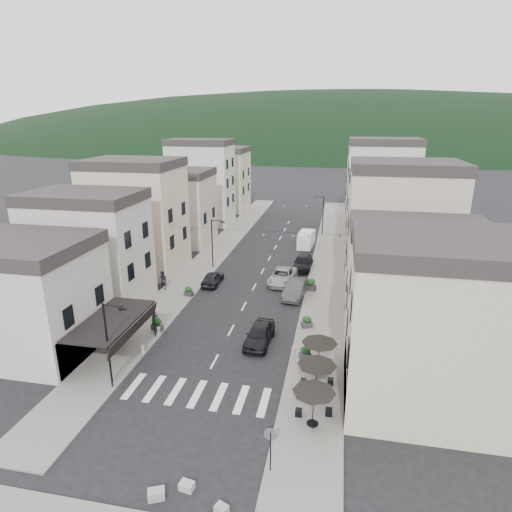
{
  "coord_description": "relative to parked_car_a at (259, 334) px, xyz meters",
  "views": [
    {
      "loc": [
        8.47,
        -20.78,
        17.39
      ],
      "look_at": [
        0.19,
        21.07,
        3.5
      ],
      "focal_mm": 30.0,
      "sensor_mm": 36.0,
      "label": 1
    }
  ],
  "objects": [
    {
      "name": "parked_car_a",
      "position": [
        0.0,
        0.0,
        0.0
      ],
      "size": [
        2.14,
        4.81,
        1.61
      ],
      "primitive_type": "imported",
      "rotation": [
        0.0,
        0.0,
        -0.05
      ],
      "color": "black",
      "rests_on": "ground"
    },
    {
      "name": "sidewalk_left",
      "position": [
        -10.3,
        22.68,
        -0.74
      ],
      "size": [
        4.0,
        76.0,
        0.12
      ],
      "primitive_type": "cube",
      "color": "slate",
      "rests_on": "ground"
    },
    {
      "name": "buildings_row_right",
      "position": [
        11.7,
        27.28,
        5.51
      ],
      "size": [
        10.2,
        54.16,
        14.5
      ],
      "color": "#BCB195",
      "rests_on": "ground"
    },
    {
      "name": "boutique_awning",
      "position": [
        -10.05,
        -4.32,
        2.31
      ],
      "size": [
        3.77,
        7.5,
        3.28
      ],
      "color": "black",
      "rests_on": "ground"
    },
    {
      "name": "boutique_building",
      "position": [
        -18.3,
        -4.32,
        3.2
      ],
      "size": [
        12.0,
        8.0,
        8.0
      ],
      "primitive_type": "cube",
      "color": "#BAB6AA",
      "rests_on": "ground"
    },
    {
      "name": "parked_car_d",
      "position": [
        1.8,
        18.56,
        -0.06
      ],
      "size": [
        2.26,
        5.19,
        1.49
      ],
      "primitive_type": "imported",
      "rotation": [
        0.0,
        0.0,
        -0.04
      ],
      "color": "black",
      "rests_on": "ground"
    },
    {
      "name": "streetlamp_right_far",
      "position": [
        3.02,
        34.68,
        2.89
      ],
      "size": [
        1.7,
        0.56,
        6.0
      ],
      "color": "black",
      "rests_on": "ground"
    },
    {
      "name": "pedestrian_a",
      "position": [
        -9.06,
        0.29,
        0.18
      ],
      "size": [
        0.76,
        0.7,
        1.74
      ],
      "primitive_type": "imported",
      "rotation": [
        0.0,
        0.0,
        0.59
      ],
      "color": "black",
      "rests_on": "sidewalk_left"
    },
    {
      "name": "hill_backdrop",
      "position": [
        -2.8,
        290.68,
        -0.8
      ],
      "size": [
        640.0,
        360.0,
        70.0
      ],
      "primitive_type": "ellipsoid",
      "color": "black",
      "rests_on": "ground"
    },
    {
      "name": "bistro_building",
      "position": [
        11.7,
        -5.32,
        4.2
      ],
      "size": [
        10.0,
        8.0,
        10.0
      ],
      "primitive_type": "cube",
      "color": "#BCB195",
      "rests_on": "ground"
    },
    {
      "name": "ground",
      "position": [
        -2.8,
        -9.32,
        -0.8
      ],
      "size": [
        700.0,
        700.0,
        0.0
      ],
      "primitive_type": "plane",
      "color": "black",
      "rests_on": "ground"
    },
    {
      "name": "traffic_sign",
      "position": [
        3.0,
        -12.82,
        1.12
      ],
      "size": [
        0.7,
        0.07,
        2.7
      ],
      "color": "black",
      "rests_on": "ground"
    },
    {
      "name": "parked_car_b",
      "position": [
        1.8,
        9.98,
        0.02
      ],
      "size": [
        2.33,
        5.2,
        1.66
      ],
      "primitive_type": "imported",
      "rotation": [
        0.0,
        0.0,
        -0.12
      ],
      "color": "#353538",
      "rests_on": "ground"
    },
    {
      "name": "bunting_near",
      "position": [
        -2.8,
        12.68,
        4.85
      ],
      "size": [
        19.0,
        0.28,
        0.62
      ],
      "color": "black",
      "rests_on": "ground"
    },
    {
      "name": "streetlamp_left_far",
      "position": [
        -8.62,
        16.68,
        2.89
      ],
      "size": [
        1.7,
        0.56,
        6.0
      ],
      "color": "black",
      "rests_on": "ground"
    },
    {
      "name": "cafe_terrace",
      "position": [
        4.9,
        -6.52,
        1.55
      ],
      "size": [
        2.5,
        8.1,
        2.53
      ],
      "color": "black",
      "rests_on": "ground"
    },
    {
      "name": "concrete_block_b",
      "position": [
        1.2,
        -15.65,
        -0.58
      ],
      "size": [
        0.73,
        0.65,
        0.45
      ],
      "primitive_type": "cube",
      "rotation": [
        0.0,
        0.0,
        -0.39
      ],
      "color": "gray",
      "rests_on": "ground"
    },
    {
      "name": "parked_car_e",
      "position": [
        -7.4,
        11.59,
        -0.09
      ],
      "size": [
        1.72,
        4.22,
        1.44
      ],
      "primitive_type": "imported",
      "rotation": [
        0.0,
        0.0,
        3.15
      ],
      "color": "black",
      "rests_on": "ground"
    },
    {
      "name": "planter_la",
      "position": [
        -8.92,
        0.3,
        -0.13
      ],
      "size": [
        1.15,
        0.91,
        1.14
      ],
      "rotation": [
        0.0,
        0.0,
        -0.4
      ],
      "color": "#2F2F31",
      "rests_on": "sidewalk_left"
    },
    {
      "name": "concrete_block_c",
      "position": [
        -0.84,
        -14.67,
        -0.6
      ],
      "size": [
        0.77,
        0.61,
        0.4
      ],
      "primitive_type": "cube",
      "rotation": [
        0.0,
        0.0,
        -0.16
      ],
      "color": "#9D9B95",
      "rests_on": "ground"
    },
    {
      "name": "sidewalk_right",
      "position": [
        4.7,
        22.68,
        -0.74
      ],
      "size": [
        4.0,
        76.0,
        0.12
      ],
      "primitive_type": "cube",
      "color": "slate",
      "rests_on": "ground"
    },
    {
      "name": "buildings_row_left",
      "position": [
        -17.3,
        28.43,
        5.32
      ],
      "size": [
        10.2,
        54.16,
        14.0
      ],
      "color": "#BAB6AA",
      "rests_on": "ground"
    },
    {
      "name": "concrete_block_a",
      "position": [
        -2.08,
        -15.47,
        -0.55
      ],
      "size": [
        0.93,
        0.78,
        0.5
      ],
      "primitive_type": "cube",
      "rotation": [
        0.0,
        0.0,
        0.41
      ],
      "color": "gray",
      "rests_on": "ground"
    },
    {
      "name": "parked_car_c",
      "position": [
        0.0,
        13.53,
        -0.04
      ],
      "size": [
        3.01,
        5.72,
        1.54
      ],
      "primitive_type": "imported",
      "rotation": [
        0.0,
        0.0,
        -0.08
      ],
      "color": "#92959A",
      "rests_on": "ground"
    },
    {
      "name": "planter_rc",
      "position": [
        3.2,
        11.72,
        -0.06
      ],
      "size": [
        1.27,
        0.9,
        1.29
      ],
      "rotation": [
        0.0,
        0.0,
        -0.26
      ],
      "color": "#2A2A2C",
      "rests_on": "sidewalk_right"
    },
    {
      "name": "streetlamp_left_near",
      "position": [
        -8.62,
        -7.32,
        2.89
      ],
      "size": [
        1.7,
        0.56,
        6.0
      ],
      "color": "black",
      "rests_on": "ground"
    },
    {
      "name": "planter_rb",
      "position": [
        3.53,
        3.31,
        -0.19
      ],
      "size": [
        1.04,
        0.83,
        1.03
      ],
      "rotation": [
        0.0,
        0.0,
        0.4
      ],
      "color": "#323234",
      "rests_on": "sidewalk_right"
    },
    {
      "name": "pedestrian_b",
      "position": [
        -12.0,
        8.94,
        0.31
      ],
      "size": [
        1.15,
        1.02,
        1.98
      ],
      "primitive_type": "imported",
      "rotation": [
        0.0,
        0.0,
        -0.32
      ],
      "color": "#231E29",
      "rests_on": "sidewalk_left"
    },
    {
      "name": "bollards",
      "position": [
        -2.8,
        -3.82,
        -0.38
      ],
      "size": [
        11.66,
        10.26,
        0.6
      ],
      "color": "gray",
      "rests_on": "ground"
    },
    {
      "name": "planter_ra",
      "position": [
        3.83,
        -1.76,
        -0.2
      ],
      "size": [
        1.0,
        0.73,
        1.0
      ],
      "rotation": [
        0.0,
        0.0,
        0.3
      ],
      "color": "#313133",
      "rests_on": "sidewalk_right"
    },
    {
      "name": "planter_lb",
      "position": [
        -8.8,
        7.82,
        -0.2
      ],
      "size": [
        0.97,
        0.65,
        1.0
      ],
      "rotation": [
        0.0,
        0.0,
        -0.19
      ],
      "color": "#28282A",
      "rests_on": "sidewalk_left"
    },
    {
      "name": "delivery_van",
      "position": [
        1.39,
        27.95,
        0.31
      ],
      "size": [
        2.23,
        4.85,
        2.26
      ],
      "rotation": [
        0.0,
        0.0,
        -0.08
      ],
      "color": "silver",
      "rests_on": "ground"
    },
    {
      "name": "bunting_far",
      "position": [
        -2.8,
        28.68,
        4.85
      ],
      "size": [
        19.0,
        0.28,
        0.62
      ],
      "color": "black",
      "rests_on": "ground"
    }
  ]
}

